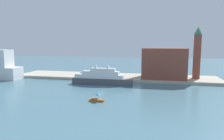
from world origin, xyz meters
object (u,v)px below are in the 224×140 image
(harbor_building, at_px, (164,63))
(person_figure, at_px, (84,76))
(small_motorboat, at_px, (97,99))
(parked_car, at_px, (82,74))
(bell_tower, at_px, (197,51))
(large_yacht, at_px, (101,78))
(mooring_bollard, at_px, (104,77))

(harbor_building, distance_m, person_figure, 42.46)
(small_motorboat, distance_m, person_figure, 41.77)
(small_motorboat, bearing_deg, harbor_building, 63.16)
(parked_car, xyz_separation_m, person_figure, (3.55, -7.41, 0.20))
(harbor_building, xyz_separation_m, bell_tower, (16.30, 2.43, 6.29))
(harbor_building, xyz_separation_m, parked_car, (-44.79, 0.04, -7.14))
(large_yacht, bearing_deg, small_motorboat, -77.29)
(parked_car, relative_size, person_figure, 2.36)
(parked_car, bearing_deg, bell_tower, 2.24)
(harbor_building, xyz_separation_m, mooring_bollard, (-29.88, -7.58, -7.31))
(bell_tower, relative_size, mooring_bollard, 30.79)
(bell_tower, relative_size, person_figure, 15.20)
(small_motorboat, height_order, person_figure, person_figure)
(large_yacht, bearing_deg, mooring_bollard, 95.86)
(large_yacht, xyz_separation_m, mooring_bollard, (-0.96, 9.36, -1.28))
(bell_tower, bearing_deg, small_motorboat, -129.54)
(small_motorboat, distance_m, harbor_building, 50.82)
(mooring_bollard, bearing_deg, large_yacht, -84.14)
(bell_tower, height_order, person_figure, bell_tower)
(person_figure, bearing_deg, large_yacht, -37.84)
(large_yacht, relative_size, small_motorboat, 5.79)
(harbor_building, height_order, parked_car, harbor_building)
(parked_car, distance_m, person_figure, 8.22)
(parked_car, height_order, person_figure, person_figure)
(small_motorboat, distance_m, parked_car, 49.97)
(parked_car, height_order, mooring_bollard, parked_car)
(large_yacht, relative_size, mooring_bollard, 34.21)
(person_figure, bearing_deg, mooring_bollard, -1.08)
(large_yacht, distance_m, parked_car, 23.27)
(small_motorboat, relative_size, person_figure, 2.91)
(bell_tower, bearing_deg, large_yacht, -156.81)
(large_yacht, bearing_deg, parked_car, 133.07)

